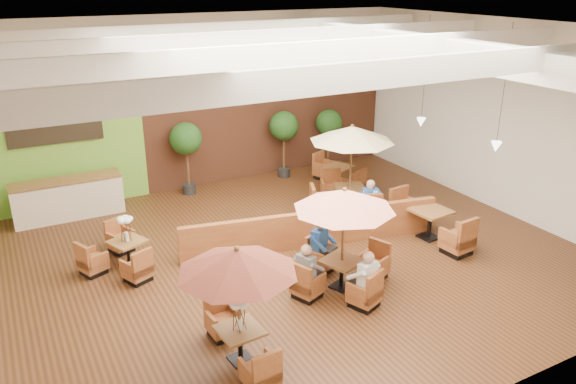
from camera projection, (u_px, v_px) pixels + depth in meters
room at (272, 103)px, 13.85m from camera, size 14.04×14.00×5.52m
service_counter at (68, 199)px, 16.10m from camera, size 3.00×0.75×1.18m
booth_divider at (314, 229)px, 14.44m from camera, size 6.81×1.53×0.96m
table_0 at (238, 276)px, 9.64m from camera, size 2.14×2.29×2.33m
table_1 at (344, 220)px, 12.07m from camera, size 2.50×2.50×2.42m
table_2 at (349, 150)px, 16.05m from camera, size 2.61×2.77×2.65m
table_3 at (119, 251)px, 13.37m from camera, size 1.69×2.39×1.44m
table_4 at (430, 224)px, 14.91m from camera, size 1.01×2.79×1.03m
table_5 at (338, 177)px, 18.55m from camera, size 1.05×2.57×0.90m
topiary_0 at (186, 141)px, 17.46m from camera, size 1.00×1.00×2.33m
topiary_1 at (284, 128)px, 18.99m from camera, size 0.99×0.99×2.31m
topiary_2 at (329, 125)px, 19.82m from camera, size 0.93×0.93×2.17m
diner_0 at (365, 274)px, 11.66m from camera, size 0.47×0.42×0.86m
diner_1 at (321, 241)px, 13.11m from camera, size 0.49×0.47×0.86m
diner_2 at (308, 266)px, 12.00m from camera, size 0.41×0.45×0.83m
diner_3 at (369, 197)px, 15.69m from camera, size 0.46×0.41×0.85m
diner_4 at (369, 198)px, 15.70m from camera, size 0.44×0.43×0.79m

